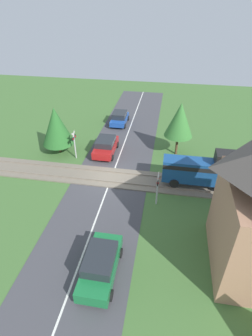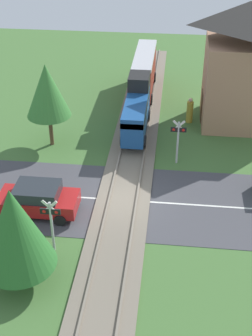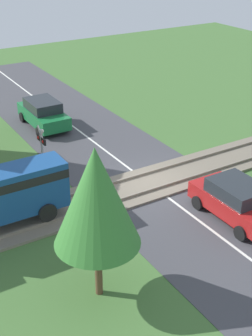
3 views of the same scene
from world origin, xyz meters
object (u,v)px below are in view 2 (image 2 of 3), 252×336
Objects in this scene: pedestrian_by_station at (190,111)px; car_near_crossing at (38,199)px; train at (141,86)px; station_building at (250,66)px; crossing_signal_west_approach at (51,219)px; crossing_signal_east_approach at (178,136)px.

car_near_crossing is at bearing -124.61° from pedestrian_by_station.
train reaches higher than car_near_crossing.
station_building is at bearing -7.97° from train.
crossing_signal_west_approach is 1.00× the size of crossing_signal_east_approach.
station_building is at bearing 45.59° from car_near_crossing.
crossing_signal_east_approach is 1.57× the size of pedestrian_by_station.
crossing_signal_west_approach is at bearing -100.17° from train.
station_building reaches higher than crossing_signal_east_approach.
station_building is at bearing 6.84° from pedestrian_by_station.
pedestrian_by_station is at bearing -22.33° from train.
car_near_crossing is 13.30m from pedestrian_by_station.
train is at bearing 79.83° from crossing_signal_west_approach.
station_building is (4.35, 5.85, 2.21)m from crossing_signal_east_approach.
train is 3.88m from pedestrian_by_station.
train reaches higher than crossing_signal_east_approach.
car_near_crossing is 1.42× the size of crossing_signal_east_approach.
crossing_signal_west_approach reaches higher than car_near_crossing.
train is at bearing 157.67° from pedestrian_by_station.
crossing_signal_west_approach is at bearing -124.77° from station_building.
crossing_signal_east_approach is at bearing 39.14° from car_near_crossing.
train is 7.35m from crossing_signal_east_approach.
car_near_crossing is (-4.10, -12.36, -1.04)m from train.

